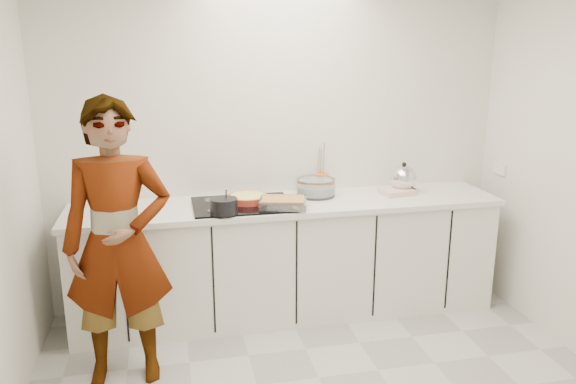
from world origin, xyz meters
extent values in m
cube|color=silver|center=(0.00, 1.60, 1.30)|extent=(3.60, 0.00, 2.60)
cube|color=silver|center=(0.00, -1.60, 1.30)|extent=(3.60, 0.00, 2.60)
cube|color=white|center=(1.79, 1.33, 1.07)|extent=(0.02, 0.15, 0.09)
cube|color=white|center=(0.00, 1.28, 0.43)|extent=(3.20, 0.58, 0.87)
cube|color=white|center=(0.00, 1.28, 0.89)|extent=(3.24, 0.64, 0.04)
cube|color=black|center=(-0.35, 1.26, 0.92)|extent=(0.72, 0.54, 0.01)
cylinder|color=#BA3826|center=(-0.30, 1.31, 0.95)|extent=(0.36, 0.36, 0.05)
cylinder|color=#FFF662|center=(-0.30, 1.31, 0.97)|extent=(0.32, 0.32, 0.01)
cylinder|color=black|center=(-0.51, 1.05, 0.98)|extent=(0.24, 0.24, 0.11)
cylinder|color=silver|center=(-0.49, 1.07, 1.02)|extent=(0.02, 0.08, 0.16)
cube|color=silver|center=(-0.07, 1.11, 0.96)|extent=(0.38, 0.32, 0.06)
cube|color=#E5A34A|center=(-0.07, 1.11, 0.98)|extent=(0.34, 0.28, 0.02)
cylinder|color=silver|center=(0.25, 1.40, 0.98)|extent=(0.35, 0.35, 0.14)
cylinder|color=white|center=(0.25, 1.40, 0.96)|extent=(0.30, 0.30, 0.06)
cube|color=white|center=(0.89, 1.31, 0.93)|extent=(0.27, 0.21, 0.04)
cylinder|color=black|center=(0.96, 1.38, 0.92)|extent=(0.22, 0.22, 0.02)
sphere|color=silver|center=(0.96, 1.38, 1.02)|extent=(0.21, 0.21, 0.21)
sphere|color=black|center=(0.96, 1.38, 1.14)|extent=(0.04, 0.04, 0.04)
cylinder|color=#D26810|center=(0.33, 1.54, 0.98)|extent=(0.14, 0.14, 0.14)
imported|color=white|center=(-1.19, 0.65, 0.89)|extent=(0.67, 0.45, 1.78)
camera|label=1|loc=(-0.86, -2.68, 2.07)|focal=35.00mm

